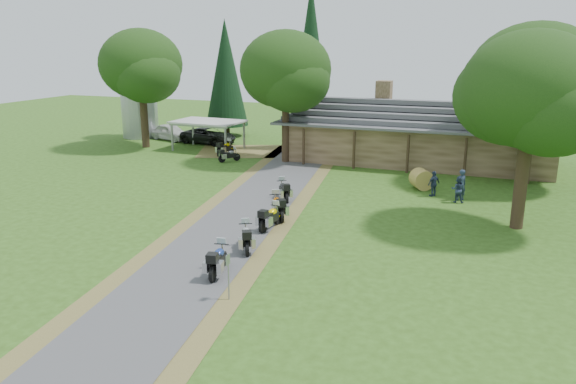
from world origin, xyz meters
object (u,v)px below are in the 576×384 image
at_px(lodge, 417,131).
at_px(motorcycle_row_d, 278,205).
at_px(motorcycle_row_a, 218,259).
at_px(motorcycle_row_e, 284,189).
at_px(carport, 208,135).
at_px(car_dark_suv, 208,132).
at_px(car_white_sedan, 170,130).
at_px(motorcycle_row_c, 271,216).
at_px(motorcycle_carport_b, 229,154).
at_px(hay_bale, 421,179).
at_px(motorcycle_row_b, 246,236).
at_px(motorcycle_carport_a, 225,147).
at_px(silo, 139,101).

relative_size(lodge, motorcycle_row_d, 10.12).
bearing_deg(motorcycle_row_a, motorcycle_row_e, -4.13).
height_order(carport, car_dark_suv, carport).
distance_m(car_white_sedan, motorcycle_row_d, 27.24).
bearing_deg(motorcycle_row_e, motorcycle_row_c, 160.77).
xyz_separation_m(motorcycle_row_e, motorcycle_carport_b, (-8.07, 8.94, -0.08)).
bearing_deg(motorcycle_row_c, car_dark_suv, 42.32).
distance_m(car_white_sedan, car_dark_suv, 4.47).
bearing_deg(motorcycle_row_e, lodge, -55.23).
distance_m(lodge, motorcycle_row_e, 15.69).
distance_m(lodge, hay_bale, 9.19).
bearing_deg(motorcycle_row_b, lodge, -38.37).
bearing_deg(motorcycle_carport_a, car_dark_suv, 49.86).
height_order(carport, motorcycle_row_c, carport).
distance_m(motorcycle_carport_a, motorcycle_carport_b, 2.47).
relative_size(silo, hay_bale, 5.46).
xyz_separation_m(carport, motorcycle_carport_b, (3.97, -3.94, -0.71)).
bearing_deg(motorcycle_carport_a, hay_bale, -99.52).
bearing_deg(carport, motorcycle_row_e, -44.27).
bearing_deg(motorcycle_row_a, carport, 17.56).
bearing_deg(motorcycle_row_d, silo, 14.52).
distance_m(carport, motorcycle_row_a, 27.80).
xyz_separation_m(motorcycle_row_d, motorcycle_carport_b, (-9.06, 12.41, -0.15)).
height_order(motorcycle_row_b, hay_bale, motorcycle_row_b).
bearing_deg(hay_bale, motorcycle_row_b, -113.22).
xyz_separation_m(car_dark_suv, motorcycle_row_a, (15.00, -26.99, -0.43)).
distance_m(carport, hay_bale, 20.81).
bearing_deg(hay_bale, motorcycle_row_a, -109.32).
height_order(silo, motorcycle_row_a, silo).
bearing_deg(motorcycle_row_d, motorcycle_row_e, -18.05).
xyz_separation_m(car_white_sedan, motorcycle_row_c, (19.27, -21.36, -0.30)).
distance_m(lodge, car_dark_suv, 19.43).
xyz_separation_m(motorcycle_row_b, motorcycle_carport_b, (-9.48, 17.41, -0.10)).
xyz_separation_m(lodge, carport, (-17.88, -1.57, -1.17)).
relative_size(car_white_sedan, motorcycle_carport_a, 2.87).
height_order(lodge, car_white_sedan, lodge).
height_order(lodge, motorcycle_row_d, lodge).
bearing_deg(motorcycle_carport_a, carport, 62.31).
xyz_separation_m(lodge, motorcycle_row_d, (-4.84, -17.92, -1.73)).
bearing_deg(car_white_sedan, motorcycle_row_a, -126.75).
relative_size(silo, car_dark_suv, 1.23).
distance_m(motorcycle_row_d, hay_bale, 11.12).
height_order(motorcycle_carport_b, hay_bale, hay_bale).
height_order(carport, hay_bale, carport).
relative_size(car_white_sedan, hay_bale, 4.45).
bearing_deg(motorcycle_carport_b, motorcycle_row_b, -114.57).
bearing_deg(motorcycle_row_a, motorcycle_row_d, -8.00).
relative_size(motorcycle_row_d, motorcycle_carport_b, 1.26).
distance_m(car_white_sedan, hay_bale, 27.49).
bearing_deg(hay_bale, motorcycle_row_d, -125.46).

